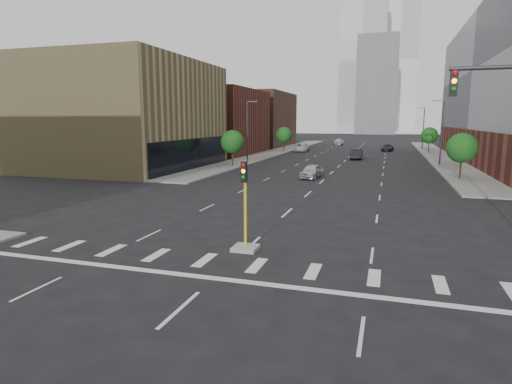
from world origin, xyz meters
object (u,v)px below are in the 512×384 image
at_px(median_traffic_signal, 245,231).
at_px(car_mid_right, 356,154).
at_px(car_near_left, 312,171).
at_px(car_far_left, 302,148).
at_px(car_distant, 339,142).
at_px(car_deep_right, 388,148).

xyz_separation_m(median_traffic_signal, car_mid_right, (1.50, 52.52, -0.12)).
xyz_separation_m(car_near_left, car_far_left, (-9.00, 39.83, 0.05)).
xyz_separation_m(car_mid_right, car_distant, (-7.42, 41.37, -0.01)).
bearing_deg(car_near_left, car_far_left, 109.56).
relative_size(median_traffic_signal, car_far_left, 0.76).
distance_m(car_far_left, car_deep_right, 17.89).
relative_size(car_mid_right, car_deep_right, 1.05).
bearing_deg(car_far_left, car_mid_right, -53.60).
bearing_deg(car_deep_right, car_near_left, -91.87).
xyz_separation_m(car_mid_right, car_far_left, (-12.00, 14.73, -0.05)).
distance_m(car_near_left, car_far_left, 40.84).
bearing_deg(car_distant, car_deep_right, -53.14).
bearing_deg(car_mid_right, median_traffic_signal, -92.47).
relative_size(median_traffic_signal, car_near_left, 0.99).
distance_m(car_near_left, car_distant, 66.62).
height_order(car_mid_right, car_deep_right, car_mid_right).
height_order(median_traffic_signal, car_near_left, median_traffic_signal).
xyz_separation_m(car_far_left, car_distant, (4.58, 26.64, 0.04)).
bearing_deg(car_mid_right, car_far_left, 128.34).
bearing_deg(median_traffic_signal, car_far_left, 98.87).
height_order(car_near_left, car_far_left, car_far_left).
relative_size(car_far_left, car_distant, 1.17).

